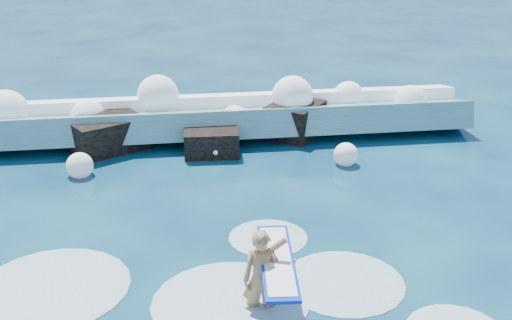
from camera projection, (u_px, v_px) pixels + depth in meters
name	position (u px, v px, depth m)	size (l,w,h in m)	color
ground	(198.00, 253.00, 13.21)	(200.00, 200.00, 0.00)	#082543
breaking_wave	(196.00, 120.00, 19.79)	(16.85, 2.68, 1.45)	teal
rock_cluster	(197.00, 133.00, 19.05)	(8.03, 2.93, 1.20)	black
surfer_with_board	(265.00, 275.00, 11.17)	(1.05, 2.99, 1.85)	#A57B4D
wave_spray	(175.00, 109.00, 19.39)	(15.10, 4.40, 1.93)	white
surf_foam	(201.00, 295.00, 11.82)	(9.27, 5.46, 0.15)	silver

